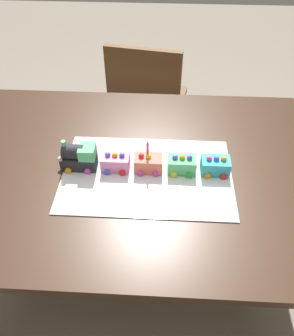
{
  "coord_description": "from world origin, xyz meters",
  "views": [
    {
      "loc": [
        0.1,
        -0.95,
        1.62
      ],
      "look_at": [
        0.05,
        -0.05,
        0.77
      ],
      "focal_mm": 37.9,
      "sensor_mm": 36.0,
      "label": 1
    }
  ],
  "objects": [
    {
      "name": "ground_plane",
      "position": [
        0.0,
        0.0,
        0.0
      ],
      "size": [
        8.0,
        8.0,
        0.0
      ],
      "primitive_type": "plane",
      "color": "gray"
    },
    {
      "name": "dining_table",
      "position": [
        0.0,
        0.0,
        0.63
      ],
      "size": [
        1.4,
        1.0,
        0.74
      ],
      "color": "#382316",
      "rests_on": "ground"
    },
    {
      "name": "chair",
      "position": [
        0.01,
        0.83,
        0.47
      ],
      "size": [
        0.46,
        0.46,
        0.86
      ],
      "rotation": [
        0.0,
        0.0,
        2.98
      ],
      "color": "brown",
      "rests_on": "ground"
    },
    {
      "name": "cake_board",
      "position": [
        0.05,
        -0.05,
        0.74
      ],
      "size": [
        0.6,
        0.4,
        0.0
      ],
      "primitive_type": "cube",
      "color": "silver",
      "rests_on": "dining_table"
    },
    {
      "name": "cake_locomotive",
      "position": [
        -0.19,
        -0.02,
        0.79
      ],
      "size": [
        0.14,
        0.08,
        0.12
      ],
      "color": "#232328",
      "rests_on": "cake_board"
    },
    {
      "name": "cake_car_tanker_bubblegum",
      "position": [
        -0.06,
        -0.02,
        0.77
      ],
      "size": [
        0.1,
        0.08,
        0.07
      ],
      "color": "pink",
      "rests_on": "cake_board"
    },
    {
      "name": "cake_car_caboose_coral",
      "position": [
        0.06,
        -0.02,
        0.77
      ],
      "size": [
        0.1,
        0.08,
        0.07
      ],
      "color": "#F27260",
      "rests_on": "cake_board"
    },
    {
      "name": "cake_car_gondola_mint_green",
      "position": [
        0.18,
        -0.02,
        0.77
      ],
      "size": [
        0.1,
        0.08,
        0.07
      ],
      "color": "#59CC7A",
      "rests_on": "cake_board"
    },
    {
      "name": "cake_car_hopper_turquoise",
      "position": [
        0.29,
        -0.02,
        0.77
      ],
      "size": [
        0.1,
        0.08,
        0.07
      ],
      "color": "#38B7C6",
      "rests_on": "cake_board"
    },
    {
      "name": "birthday_candle",
      "position": [
        0.05,
        -0.02,
        0.84
      ],
      "size": [
        0.01,
        0.01,
        0.06
      ],
      "color": "#F24C59",
      "rests_on": "cake_car_caboose_coral"
    }
  ]
}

